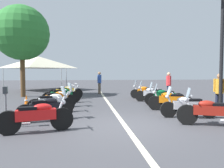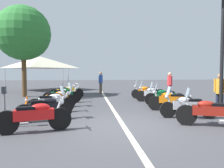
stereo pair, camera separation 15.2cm
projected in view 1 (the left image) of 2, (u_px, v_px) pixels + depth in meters
The scene contains 22 objects.
ground_plane at pixel (125, 126), 7.00m from camera, with size 80.00×80.00×0.00m, color #424247.
lane_centre_stripe at pixel (111, 106), 10.97m from camera, with size 17.69×0.16×0.01m, color beige.
motorcycle_left_row_0 at pixel (37, 116), 6.24m from camera, with size 0.79×2.09×1.02m.
motorcycle_left_row_1 at pixel (46, 108), 7.73m from camera, with size 0.95×1.91×1.21m.
motorcycle_left_row_2 at pixel (52, 102), 9.20m from camera, with size 0.83×1.94×1.00m.
motorcycle_left_row_3 at pixel (57, 98), 10.57m from camera, with size 0.96×1.87×1.20m.
motorcycle_left_row_4 at pixel (62, 95), 12.09m from camera, with size 0.91×2.11×1.00m.
motorcycle_left_row_5 at pixel (66, 92), 13.68m from camera, with size 0.96×2.13×1.02m.
motorcycle_right_row_0 at pixel (212, 111), 6.96m from camera, with size 1.00×2.13×1.22m.
motorcycle_right_row_1 at pixel (188, 106), 8.23m from camera, with size 0.77×2.12×1.19m.
motorcycle_right_row_2 at pixel (170, 100), 9.76m from camera, with size 0.90×1.98×1.22m.
motorcycle_right_row_3 at pixel (164, 97), 11.21m from camera, with size 0.77×2.07×1.22m.
motorcycle_right_row_4 at pixel (153, 94), 12.64m from camera, with size 1.00×2.09×1.21m.
motorcycle_right_row_5 at pixel (146, 92), 14.13m from camera, with size 0.99×2.00×1.19m.
street_lamp_twin_globe at pixel (222, 31), 8.85m from camera, with size 0.32×1.22×5.03m.
parking_meter at pixel (6, 99), 6.71m from camera, with size 0.20×0.15×1.29m.
traffic_cone_0 at pixel (27, 101), 10.82m from camera, with size 0.36×0.36×0.61m.
bystander_0 at pixel (169, 83), 14.17m from camera, with size 0.53×0.32×1.72m.
bystander_1 at pixel (219, 90), 9.15m from camera, with size 0.48×0.32×1.68m.
bystander_2 at pixel (99, 81), 17.19m from camera, with size 0.48×0.32×1.75m.
roadside_tree_0 at pixel (22, 33), 14.96m from camera, with size 3.77×3.77×6.32m.
event_tent at pixel (38, 62), 20.35m from camera, with size 5.22×5.22×3.20m.
Camera 1 is at (-6.81, 1.25, 1.74)m, focal length 34.81 mm.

